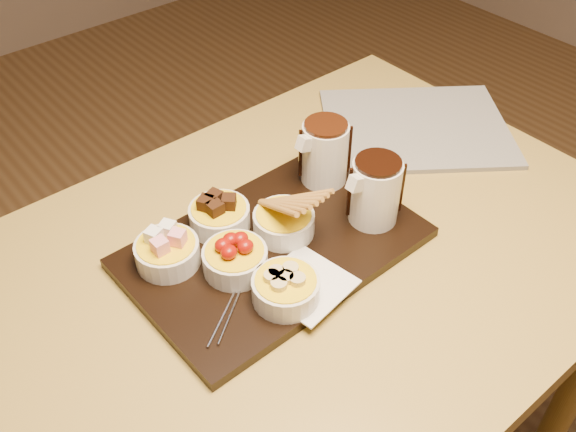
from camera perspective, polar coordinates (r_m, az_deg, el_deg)
dining_table at (r=1.10m, az=-0.06°, el=-7.76°), size 1.20×0.80×0.75m
serving_board at (r=1.04m, az=-1.27°, el=-2.81°), size 0.46×0.31×0.02m
napkin at (r=0.97m, az=1.61°, el=-6.07°), size 0.14×0.14×0.00m
bowl_marshmallows at (r=1.01m, az=-10.66°, el=-3.27°), size 0.10×0.10×0.04m
bowl_cake at (r=1.05m, az=-6.10°, el=-0.10°), size 0.10×0.10×0.04m
bowl_strawberries at (r=0.98m, az=-4.71°, el=-3.94°), size 0.10×0.10×0.04m
bowl_biscotti at (r=1.04m, az=-0.37°, el=-0.65°), size 0.10×0.10×0.04m
bowl_bananas at (r=0.94m, az=-0.20°, el=-6.54°), size 0.10×0.10×0.04m
pitcher_dark_chocolate at (r=1.05m, az=7.75°, el=2.13°), size 0.08×0.08×0.11m
pitcher_milk_chocolate at (r=1.12m, az=3.28°, el=5.58°), size 0.08×0.08×0.11m
fondue_skewers at (r=0.97m, az=-4.24°, el=-5.65°), size 0.17×0.23×0.01m
newspaper at (r=1.34m, az=11.30°, el=7.74°), size 0.47×0.45×0.01m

